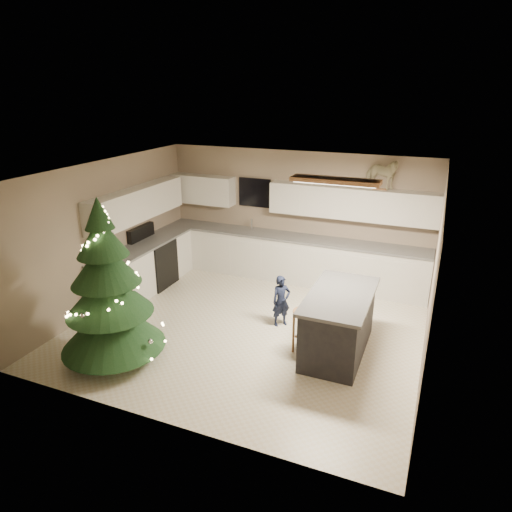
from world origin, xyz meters
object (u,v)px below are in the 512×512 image
christmas_tree (109,297)px  bar_stool (304,321)px  toddler (281,301)px  rocking_horse (381,174)px  island (338,323)px

christmas_tree → bar_stool: bearing=27.3°
toddler → rocking_horse: (1.17, 2.03, 1.85)m
island → christmas_tree: (-2.97, -1.45, 0.52)m
bar_stool → rocking_horse: 3.25m
island → toddler: (-1.06, 0.45, -0.04)m
toddler → rocking_horse: bearing=16.7°
rocking_horse → bar_stool: bearing=-178.0°
bar_stool → island: bearing=18.8°
island → christmas_tree: size_ratio=0.70×
island → toddler: size_ratio=1.93×
bar_stool → christmas_tree: christmas_tree is taller
christmas_tree → island: bearing=26.0°
island → rocking_horse: 3.07m
island → bar_stool: island is taller
bar_stool → christmas_tree: bearing=-152.7°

